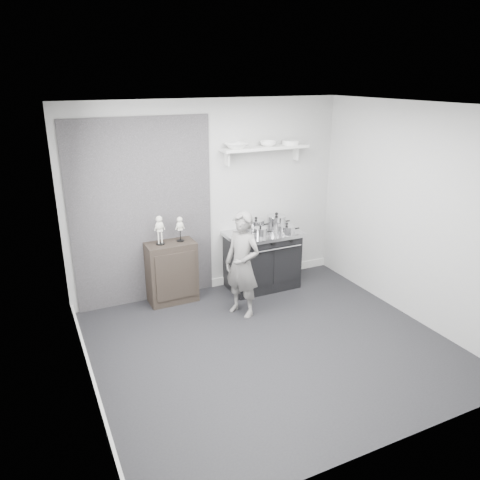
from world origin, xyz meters
The scene contains 16 objects.
ground centered at (0.00, 0.00, 0.00)m, with size 4.00×4.00×0.00m, color black.
room_shell centered at (-0.09, 0.15, 1.64)m, with size 4.02×3.62×2.71m.
wall_shelf centered at (0.80, 1.68, 2.01)m, with size 1.30×0.26×0.24m.
stove centered at (0.68, 1.48, 0.43)m, with size 1.05×0.66×0.84m.
side_cabinet centered at (-0.66, 1.61, 0.43)m, with size 0.66×0.38×0.86m, color black.
child centered at (0.05, 0.84, 0.70)m, with size 0.51×0.33×1.39m, color slate.
pot_front_left centered at (0.35, 1.36, 0.93)m, with size 0.28×0.20×0.19m.
pot_back_left centered at (0.63, 1.60, 0.93)m, with size 0.33×0.25×0.21m.
pot_back_right centered at (0.95, 1.55, 0.95)m, with size 0.37×0.28×0.25m.
pot_front_right centered at (0.97, 1.29, 0.91)m, with size 0.34×0.25×0.17m.
pot_front_center centered at (0.56, 1.33, 0.91)m, with size 0.28×0.19×0.17m.
skeleton_full centered at (-0.79, 1.61, 1.08)m, with size 0.13×0.08×0.45m, color beige, non-canonical shape.
skeleton_torso centered at (-0.51, 1.61, 1.05)m, with size 0.11×0.07×0.39m, color beige, non-canonical shape.
bowl_large centered at (0.35, 1.67, 2.08)m, with size 0.30×0.30×0.07m, color white.
bowl_small centered at (0.85, 1.67, 2.08)m, with size 0.23×0.23×0.07m, color white.
plate_stack centered at (1.21, 1.67, 2.07)m, with size 0.25×0.25×0.06m, color white.
Camera 1 is at (-2.34, -4.13, 2.98)m, focal length 35.00 mm.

